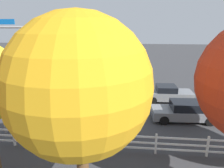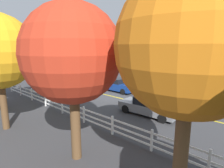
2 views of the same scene
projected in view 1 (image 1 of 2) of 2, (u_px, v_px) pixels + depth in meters
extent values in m
plane|color=#38383A|center=(111.00, 106.00, 17.14)|extent=(120.00, 120.00, 0.00)
cube|color=gold|center=(160.00, 108.00, 16.76)|extent=(28.00, 0.16, 0.01)
cylinder|color=gray|center=(46.00, 27.00, 10.88)|extent=(6.37, 0.12, 0.12)
cube|color=#0C59B2|center=(5.00, 22.00, 11.00)|extent=(1.10, 0.03, 0.28)
cube|color=gold|center=(47.00, 39.00, 11.05)|extent=(0.32, 0.28, 1.00)
sphere|color=red|center=(47.00, 33.00, 11.10)|extent=(0.17, 0.17, 0.17)
sphere|color=orange|center=(48.00, 39.00, 11.19)|extent=(0.17, 0.17, 0.17)
sphere|color=#148C19|center=(48.00, 45.00, 11.28)|extent=(0.17, 0.17, 0.17)
cube|color=gold|center=(80.00, 39.00, 10.87)|extent=(0.32, 0.28, 1.00)
sphere|color=red|center=(81.00, 33.00, 10.93)|extent=(0.17, 0.17, 0.17)
sphere|color=orange|center=(81.00, 39.00, 11.02)|extent=(0.17, 0.17, 0.17)
sphere|color=#148C19|center=(81.00, 45.00, 11.11)|extent=(0.17, 0.17, 0.17)
cube|color=slate|center=(168.00, 95.00, 18.24)|extent=(4.19, 1.95, 0.70)
cube|color=black|center=(166.00, 88.00, 18.08)|extent=(1.73, 1.70, 0.50)
cylinder|color=black|center=(182.00, 95.00, 19.04)|extent=(0.65, 0.24, 0.64)
cylinder|color=black|center=(187.00, 101.00, 17.39)|extent=(0.65, 0.24, 0.64)
cylinder|color=black|center=(151.00, 94.00, 19.22)|extent=(0.65, 0.24, 0.64)
cylinder|color=black|center=(153.00, 101.00, 17.58)|extent=(0.65, 0.24, 0.64)
cube|color=slate|center=(184.00, 113.00, 14.57)|extent=(4.55, 1.91, 0.61)
cube|color=black|center=(188.00, 105.00, 14.39)|extent=(2.38, 1.64, 0.56)
cylinder|color=black|center=(164.00, 120.00, 13.94)|extent=(0.65, 0.25, 0.64)
cylinder|color=black|center=(160.00, 111.00, 15.47)|extent=(0.65, 0.25, 0.64)
cylinder|color=black|center=(210.00, 121.00, 13.77)|extent=(0.65, 0.25, 0.64)
cylinder|color=black|center=(201.00, 112.00, 15.31)|extent=(0.65, 0.25, 0.64)
cube|color=navy|center=(100.00, 91.00, 19.12)|extent=(4.39, 1.78, 0.74)
cube|color=black|center=(98.00, 85.00, 18.96)|extent=(1.98, 1.59, 0.53)
cylinder|color=black|center=(117.00, 92.00, 19.83)|extent=(0.64, 0.22, 0.64)
cylinder|color=black|center=(115.00, 98.00, 18.26)|extent=(0.64, 0.22, 0.64)
cylinder|color=black|center=(87.00, 91.00, 20.12)|extent=(0.64, 0.22, 0.64)
cylinder|color=black|center=(83.00, 97.00, 18.56)|extent=(0.64, 0.22, 0.64)
cylinder|color=#191E3F|center=(39.00, 122.00, 13.42)|extent=(0.16, 0.16, 0.85)
cylinder|color=#191E3F|center=(38.00, 121.00, 13.56)|extent=(0.16, 0.16, 0.85)
cube|color=#333338|center=(37.00, 111.00, 13.29)|extent=(0.48, 0.45, 0.62)
sphere|color=tan|center=(37.00, 105.00, 13.17)|extent=(0.22, 0.22, 0.22)
cube|color=white|center=(208.00, 147.00, 10.47)|extent=(0.10, 0.10, 1.15)
cube|color=white|center=(156.00, 144.00, 10.72)|extent=(0.10, 0.10, 1.15)
cube|color=white|center=(106.00, 141.00, 10.96)|extent=(0.10, 0.10, 1.15)
cube|color=white|center=(59.00, 139.00, 11.21)|extent=(0.10, 0.10, 1.15)
cube|color=white|center=(14.00, 136.00, 11.45)|extent=(0.10, 0.10, 1.15)
cube|color=white|center=(156.00, 137.00, 10.61)|extent=(26.00, 0.06, 0.09)
cube|color=white|center=(156.00, 143.00, 10.71)|extent=(26.00, 0.06, 0.09)
cube|color=white|center=(156.00, 149.00, 10.80)|extent=(26.00, 0.06, 0.09)
sphere|color=gold|center=(79.00, 86.00, 6.10)|extent=(4.40, 4.40, 4.40)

